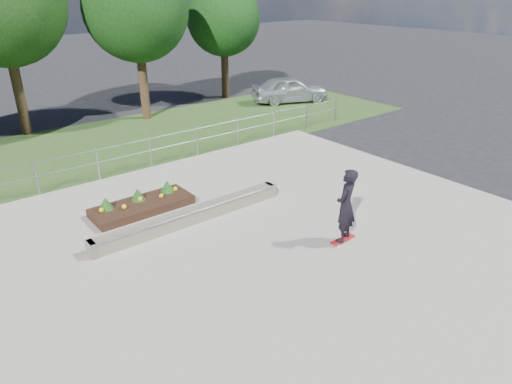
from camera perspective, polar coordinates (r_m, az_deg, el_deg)
ground at (r=11.88m, az=3.79°, el=-7.44°), size 120.00×120.00×0.00m
grass_verge at (r=20.60m, az=-17.26°, el=5.69°), size 30.00×8.00×0.02m
concrete_slab at (r=11.87m, az=3.80°, el=-7.32°), size 15.00×15.00×0.06m
fence at (r=17.29m, az=-13.09°, el=5.30°), size 20.06×0.06×1.20m
tree_mid_right at (r=23.57m, az=-14.79°, el=21.25°), size 4.90×4.90×7.70m
tree_far_right at (r=27.90m, az=-4.07°, el=20.78°), size 4.20×4.20×6.60m
grind_ledge at (r=13.16m, az=-7.98°, el=-2.93°), size 6.00×0.44×0.43m
planter_bed at (r=14.19m, az=-14.12°, el=-1.45°), size 3.00×1.20×0.61m
skateboarder at (r=11.87m, az=11.15°, el=-1.70°), size 0.85×0.70×2.07m
parked_car at (r=27.10m, az=4.25°, el=12.68°), size 4.70×3.26×1.49m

